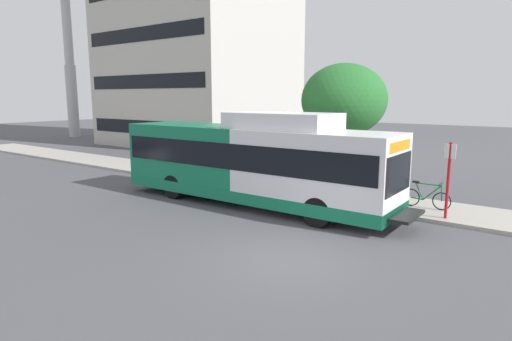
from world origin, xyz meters
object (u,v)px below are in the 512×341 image
at_px(bicycle_parked, 426,197).
at_px(street_tree_near_stop, 344,100).
at_px(bus_stop_sign_pole, 449,175).
at_px(transit_bus, 252,162).

height_order(bicycle_parked, street_tree_near_stop, street_tree_near_stop).
bearing_deg(bicycle_parked, bus_stop_sign_pole, -138.30).
distance_m(transit_bus, bus_stop_sign_pole, 7.04).
xyz_separation_m(transit_bus, bus_stop_sign_pole, (1.92, -6.77, -0.05)).
distance_m(bicycle_parked, street_tree_near_stop, 5.38).
bearing_deg(bus_stop_sign_pole, transit_bus, 105.84).
xyz_separation_m(bus_stop_sign_pole, street_tree_near_stop, (2.12, 4.86, 2.42)).
bearing_deg(bicycle_parked, transit_bus, 116.81).
bearing_deg(street_tree_near_stop, transit_bus, 154.63).
xyz_separation_m(bicycle_parked, street_tree_near_stop, (1.09, 3.93, 3.51)).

